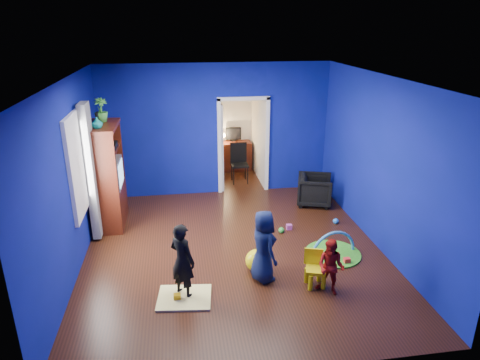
{
  "coord_description": "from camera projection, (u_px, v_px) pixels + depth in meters",
  "views": [
    {
      "loc": [
        -0.88,
        -6.39,
        3.71
      ],
      "look_at": [
        0.16,
        0.4,
        1.15
      ],
      "focal_mm": 32.0,
      "sensor_mm": 36.0,
      "label": 1
    }
  ],
  "objects": [
    {
      "name": "play_mat",
      "position": [
        333.0,
        254.0,
        7.23
      ],
      "size": [
        0.93,
        0.93,
        0.02
      ],
      "primitive_type": "cylinder",
      "color": "#429922",
      "rests_on": "floor"
    },
    {
      "name": "armchair",
      "position": [
        315.0,
        190.0,
        9.12
      ],
      "size": [
        0.88,
        0.87,
        0.65
      ],
      "primitive_type": "imported",
      "rotation": [
        0.0,
        0.0,
        1.27
      ],
      "color": "black",
      "rests_on": "floor"
    },
    {
      "name": "desk_monitor",
      "position": [
        233.0,
        134.0,
        11.15
      ],
      "size": [
        0.4,
        0.05,
        0.32
      ],
      "primitive_type": "cube",
      "color": "black",
      "rests_on": "study_desk"
    },
    {
      "name": "potted_plant",
      "position": [
        101.0,
        110.0,
        7.81
      ],
      "size": [
        0.33,
        0.33,
        0.44
      ],
      "primitive_type": "imported",
      "rotation": [
        0.0,
        0.0,
        0.43
      ],
      "color": "green",
      "rests_on": "tv_armoire"
    },
    {
      "name": "child_navy",
      "position": [
        263.0,
        246.0,
        6.35
      ],
      "size": [
        0.5,
        0.63,
        1.13
      ],
      "primitive_type": "imported",
      "rotation": [
        0.0,
        0.0,
        1.87
      ],
      "color": "#0E1433",
      "rests_on": "floor"
    },
    {
      "name": "child_black",
      "position": [
        182.0,
        261.0,
        5.98
      ],
      "size": [
        0.48,
        0.48,
        1.12
      ],
      "primitive_type": "imported",
      "rotation": [
        0.0,
        0.0,
        2.38
      ],
      "color": "black",
      "rests_on": "floor"
    },
    {
      "name": "desk_lamp",
      "position": [
        223.0,
        135.0,
        11.06
      ],
      "size": [
        0.14,
        0.14,
        0.14
      ],
      "primitive_type": "sphere",
      "color": "#FFD88C",
      "rests_on": "study_desk"
    },
    {
      "name": "kid_chair",
      "position": [
        316.0,
        271.0,
        6.3
      ],
      "size": [
        0.35,
        0.35,
        0.5
      ],
      "primitive_type": "cube",
      "rotation": [
        0.0,
        0.0,
        -0.29
      ],
      "color": "yellow",
      "rests_on": "floor"
    },
    {
      "name": "wall_left",
      "position": [
        70.0,
        180.0,
        6.48
      ],
      "size": [
        0.02,
        5.5,
        2.9
      ],
      "primitive_type": "cube",
      "color": "navy",
      "rests_on": "floor"
    },
    {
      "name": "book_shelf",
      "position": [
        233.0,
        92.0,
        10.77
      ],
      "size": [
        0.88,
        0.24,
        0.04
      ],
      "primitive_type": "cube",
      "color": "white",
      "rests_on": "study_desk"
    },
    {
      "name": "vase",
      "position": [
        97.0,
        123.0,
        7.37
      ],
      "size": [
        0.25,
        0.25,
        0.2
      ],
      "primitive_type": "imported",
      "rotation": [
        0.0,
        0.0,
        0.43
      ],
      "color": "#0C5961",
      "rests_on": "tv_armoire"
    },
    {
      "name": "toy_4",
      "position": [
        289.0,
        227.0,
        8.08
      ],
      "size": [
        0.1,
        0.08,
        0.1
      ],
      "primitive_type": "cube",
      "color": "#BF47A0",
      "rests_on": "floor"
    },
    {
      "name": "wall_back",
      "position": [
        216.0,
        131.0,
        9.38
      ],
      "size": [
        5.0,
        0.02,
        2.9
      ],
      "primitive_type": "cube",
      "color": "navy",
      "rests_on": "floor"
    },
    {
      "name": "hopper_ball",
      "position": [
        257.0,
        260.0,
        6.71
      ],
      "size": [
        0.35,
        0.35,
        0.35
      ],
      "primitive_type": "sphere",
      "color": "yellow",
      "rests_on": "floor"
    },
    {
      "name": "toy_3",
      "position": [
        281.0,
        230.0,
        7.96
      ],
      "size": [
        0.11,
        0.11,
        0.11
      ],
      "primitive_type": "sphere",
      "color": "green",
      "rests_on": "floor"
    },
    {
      "name": "doorway",
      "position": [
        243.0,
        147.0,
        9.6
      ],
      "size": [
        1.16,
        0.1,
        2.1
      ],
      "primitive_type": "cube",
      "color": "white",
      "rests_on": "floor"
    },
    {
      "name": "yellow_blanket",
      "position": [
        184.0,
        298.0,
        6.08
      ],
      "size": [
        0.81,
        0.68,
        0.03
      ],
      "primitive_type": "cube",
      "rotation": [
        0.0,
        0.0,
        -0.11
      ],
      "color": "#F2E07A",
      "rests_on": "floor"
    },
    {
      "name": "alcove",
      "position": [
        238.0,
        129.0,
        10.34
      ],
      "size": [
        1.0,
        1.75,
        2.5
      ],
      "primitive_type": null,
      "color": "silver",
      "rests_on": "floor"
    },
    {
      "name": "floor",
      "position": [
        234.0,
        251.0,
        7.34
      ],
      "size": [
        5.0,
        5.5,
        0.01
      ],
      "primitive_type": "cube",
      "color": "black",
      "rests_on": "ground"
    },
    {
      "name": "tv_armoire",
      "position": [
        106.0,
        176.0,
        8.02
      ],
      "size": [
        0.58,
        1.14,
        1.96
      ],
      "primitive_type": "cube",
      "color": "#40190A",
      "rests_on": "floor"
    },
    {
      "name": "wall_front",
      "position": [
        271.0,
        261.0,
        4.28
      ],
      "size": [
        5.0,
        0.02,
        2.9
      ],
      "primitive_type": "cube",
      "color": "navy",
      "rests_on": "floor"
    },
    {
      "name": "toy_0",
      "position": [
        347.0,
        261.0,
        6.94
      ],
      "size": [
        0.1,
        0.08,
        0.1
      ],
      "primitive_type": "cube",
      "color": "red",
      "rests_on": "floor"
    },
    {
      "name": "toy_1",
      "position": [
        336.0,
        221.0,
        8.32
      ],
      "size": [
        0.11,
        0.11,
        0.11
      ],
      "primitive_type": "sphere",
      "color": "#287BE6",
      "rests_on": "floor"
    },
    {
      "name": "window_left",
      "position": [
        75.0,
        166.0,
        6.77
      ],
      "size": [
        0.03,
        0.95,
        1.55
      ],
      "primitive_type": "cube",
      "color": "white",
      "rests_on": "wall_left"
    },
    {
      "name": "folding_chair",
      "position": [
        240.0,
        164.0,
        10.32
      ],
      "size": [
        0.4,
        0.4,
        0.92
      ],
      "primitive_type": "cube",
      "color": "black",
      "rests_on": "floor"
    },
    {
      "name": "crt_tv",
      "position": [
        108.0,
        174.0,
        8.02
      ],
      "size": [
        0.46,
        0.7,
        0.54
      ],
      "primitive_type": "cube",
      "color": "silver",
      "rests_on": "tv_armoire"
    },
    {
      "name": "curtain",
      "position": [
        91.0,
        172.0,
        7.4
      ],
      "size": [
        0.14,
        0.42,
        2.4
      ],
      "primitive_type": "cube",
      "color": "slate",
      "rests_on": "floor"
    },
    {
      "name": "toddler_red",
      "position": [
        331.0,
        267.0,
        6.08
      ],
      "size": [
        0.52,
        0.51,
        0.84
      ],
      "primitive_type": "imported",
      "rotation": [
        0.0,
        0.0,
        -0.69
      ],
      "color": "red",
      "rests_on": "floor"
    },
    {
      "name": "ceiling",
      "position": [
        233.0,
        79.0,
        6.33
      ],
      "size": [
        5.0,
        5.5,
        0.01
      ],
      "primitive_type": "cube",
      "color": "white",
      "rests_on": "wall_back"
    },
    {
      "name": "toy_2",
      "position": [
        177.0,
        297.0,
        6.03
      ],
      "size": [
        0.1,
        0.08,
        0.1
      ],
      "primitive_type": "cube",
      "color": "#DB9D0B",
      "rests_on": "floor"
    },
    {
      "name": "toy_arch",
      "position": [
        333.0,
        253.0,
        7.23
      ],
      "size": [
        0.83,
        0.2,
        0.83
      ],
      "primitive_type": "torus",
      "rotation": [
        1.57,
        0.0,
        0.18
      ],
      "color": "#3F8CD8",
      "rests_on": "floor"
    },
    {
      "name": "study_desk",
      "position": [
        234.0,
        156.0,
        11.24
      ],
      "size": [
        0.88,
        0.44,
        0.75
      ],
      "primitive_type": "cube",
      "color": "#3D140A",
      "rests_on": "floor"
    },
    {
      "name": "wall_right",
      "position": [
        381.0,
        164.0,
        7.19
      ],
      "size": [
        0.02,
        5.5,
        2.9
      ],
      "primitive_type": "cube",
      "color": "navy",
      "rests_on": "floor"
    }
  ]
}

